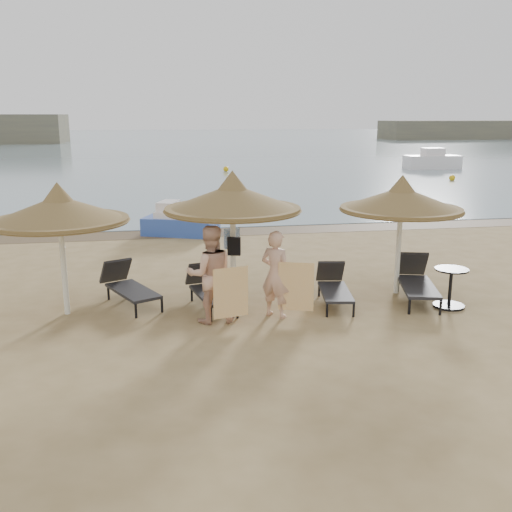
{
  "coord_description": "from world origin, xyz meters",
  "views": [
    {
      "loc": [
        -2.19,
        -9.76,
        3.9
      ],
      "look_at": [
        -0.28,
        1.2,
        1.15
      ],
      "focal_mm": 40.0,
      "sensor_mm": 36.0,
      "label": 1
    }
  ],
  "objects_px": {
    "lounger_far_right": "(416,280)",
    "person_right": "(276,267)",
    "lounger_far_left": "(128,285)",
    "lounger_near_right": "(334,286)",
    "pedal_boat": "(180,222)",
    "palapa_right": "(401,200)",
    "person_left": "(210,267)",
    "lounger_near_left": "(209,288)",
    "palapa_left": "(59,210)",
    "side_table": "(450,289)",
    "palapa_center": "(233,199)"
  },
  "relations": [
    {
      "from": "lounger_far_right",
      "to": "person_left",
      "type": "relative_size",
      "value": 0.97
    },
    {
      "from": "lounger_far_left",
      "to": "lounger_near_left",
      "type": "height_order",
      "value": "lounger_far_left"
    },
    {
      "from": "palapa_right",
      "to": "lounger_far_right",
      "type": "relative_size",
      "value": 1.26
    },
    {
      "from": "palapa_center",
      "to": "lounger_far_left",
      "type": "relative_size",
      "value": 1.44
    },
    {
      "from": "palapa_left",
      "to": "person_right",
      "type": "distance_m",
      "value": 4.35
    },
    {
      "from": "palapa_center",
      "to": "side_table",
      "type": "height_order",
      "value": "palapa_center"
    },
    {
      "from": "person_left",
      "to": "side_table",
      "type": "bearing_deg",
      "value": 178.24
    },
    {
      "from": "lounger_far_right",
      "to": "person_right",
      "type": "distance_m",
      "value": 3.38
    },
    {
      "from": "lounger_near_left",
      "to": "pedal_boat",
      "type": "xyz_separation_m",
      "value": [
        -0.27,
        7.58,
        0.04
      ]
    },
    {
      "from": "palapa_right",
      "to": "lounger_near_left",
      "type": "distance_m",
      "value": 4.58
    },
    {
      "from": "side_table",
      "to": "lounger_far_right",
      "type": "bearing_deg",
      "value": 122.48
    },
    {
      "from": "lounger_near_left",
      "to": "side_table",
      "type": "xyz_separation_m",
      "value": [
        4.93,
        -0.98,
        0.02
      ]
    },
    {
      "from": "lounger_far_left",
      "to": "pedal_boat",
      "type": "xyz_separation_m",
      "value": [
        1.42,
        7.09,
        0.03
      ]
    },
    {
      "from": "lounger_far_right",
      "to": "pedal_boat",
      "type": "xyz_separation_m",
      "value": [
        -4.77,
        7.88,
        0.0
      ]
    },
    {
      "from": "lounger_near_right",
      "to": "side_table",
      "type": "xyz_separation_m",
      "value": [
        2.28,
        -0.73,
        0.04
      ]
    },
    {
      "from": "person_left",
      "to": "pedal_boat",
      "type": "height_order",
      "value": "person_left"
    },
    {
      "from": "person_left",
      "to": "person_right",
      "type": "relative_size",
      "value": 1.09
    },
    {
      "from": "lounger_near_left",
      "to": "person_left",
      "type": "xyz_separation_m",
      "value": [
        -0.06,
        -0.98,
        0.74
      ]
    },
    {
      "from": "lounger_near_left",
      "to": "person_right",
      "type": "height_order",
      "value": "person_right"
    },
    {
      "from": "palapa_center",
      "to": "person_left",
      "type": "height_order",
      "value": "palapa_center"
    },
    {
      "from": "person_left",
      "to": "pedal_boat",
      "type": "distance_m",
      "value": 8.6
    },
    {
      "from": "palapa_right",
      "to": "person_right",
      "type": "height_order",
      "value": "palapa_right"
    },
    {
      "from": "lounger_far_right",
      "to": "pedal_boat",
      "type": "relative_size",
      "value": 0.79
    },
    {
      "from": "palapa_left",
      "to": "lounger_far_right",
      "type": "distance_m",
      "value": 7.58
    },
    {
      "from": "lounger_near_right",
      "to": "pedal_boat",
      "type": "height_order",
      "value": "pedal_boat"
    },
    {
      "from": "lounger_far_left",
      "to": "lounger_far_right",
      "type": "relative_size",
      "value": 0.92
    },
    {
      "from": "lounger_near_left",
      "to": "person_left",
      "type": "relative_size",
      "value": 0.87
    },
    {
      "from": "side_table",
      "to": "lounger_near_right",
      "type": "bearing_deg",
      "value": 162.19
    },
    {
      "from": "person_left",
      "to": "pedal_boat",
      "type": "bearing_deg",
      "value": -90.44
    },
    {
      "from": "lounger_far_left",
      "to": "person_left",
      "type": "distance_m",
      "value": 2.32
    },
    {
      "from": "lounger_near_right",
      "to": "person_left",
      "type": "xyz_separation_m",
      "value": [
        -2.71,
        -0.74,
        0.75
      ]
    },
    {
      "from": "palapa_right",
      "to": "lounger_near_right",
      "type": "xyz_separation_m",
      "value": [
        -1.59,
        -0.38,
        -1.76
      ]
    },
    {
      "from": "lounger_near_right",
      "to": "lounger_far_left",
      "type": "bearing_deg",
      "value": 179.64
    },
    {
      "from": "lounger_near_right",
      "to": "lounger_far_right",
      "type": "xyz_separation_m",
      "value": [
        1.85,
        -0.05,
        0.05
      ]
    },
    {
      "from": "lounger_near_left",
      "to": "person_left",
      "type": "height_order",
      "value": "person_left"
    },
    {
      "from": "lounger_near_right",
      "to": "pedal_boat",
      "type": "relative_size",
      "value": 0.68
    },
    {
      "from": "palapa_right",
      "to": "person_left",
      "type": "distance_m",
      "value": 4.55
    },
    {
      "from": "palapa_left",
      "to": "palapa_center",
      "type": "xyz_separation_m",
      "value": [
        3.4,
        0.1,
        0.13
      ]
    },
    {
      "from": "palapa_right",
      "to": "person_right",
      "type": "xyz_separation_m",
      "value": [
        -3.0,
        -1.06,
        -1.11
      ]
    },
    {
      "from": "palapa_left",
      "to": "lounger_far_right",
      "type": "relative_size",
      "value": 1.26
    },
    {
      "from": "palapa_right",
      "to": "person_right",
      "type": "bearing_deg",
      "value": -160.63
    },
    {
      "from": "palapa_right",
      "to": "pedal_boat",
      "type": "bearing_deg",
      "value": 121.18
    },
    {
      "from": "lounger_near_left",
      "to": "pedal_boat",
      "type": "bearing_deg",
      "value": 80.06
    },
    {
      "from": "palapa_left",
      "to": "lounger_far_left",
      "type": "height_order",
      "value": "palapa_left"
    },
    {
      "from": "palapa_left",
      "to": "lounger_near_left",
      "type": "xyz_separation_m",
      "value": [
        2.88,
        0.05,
        -1.75
      ]
    },
    {
      "from": "palapa_left",
      "to": "lounger_far_left",
      "type": "bearing_deg",
      "value": 24.73
    },
    {
      "from": "lounger_far_left",
      "to": "person_left",
      "type": "height_order",
      "value": "person_left"
    },
    {
      "from": "lounger_far_right",
      "to": "pedal_boat",
      "type": "distance_m",
      "value": 9.21
    },
    {
      "from": "side_table",
      "to": "person_right",
      "type": "height_order",
      "value": "person_right"
    },
    {
      "from": "lounger_far_left",
      "to": "lounger_far_right",
      "type": "xyz_separation_m",
      "value": [
        6.19,
        -0.78,
        0.03
      ]
    }
  ]
}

